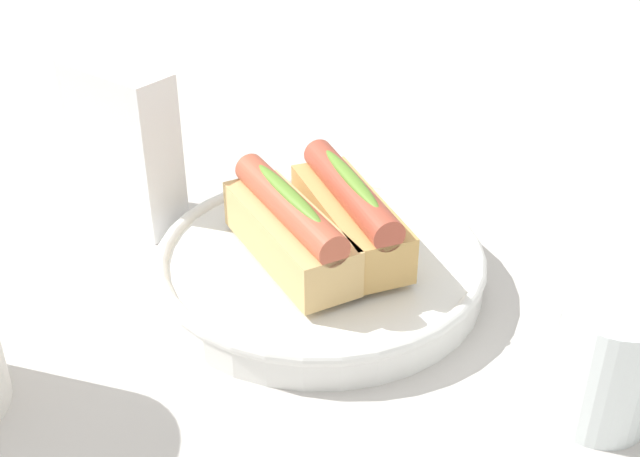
% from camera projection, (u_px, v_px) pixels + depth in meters
% --- Properties ---
extents(ground_plane, '(2.40, 2.40, 0.00)m').
position_uv_depth(ground_plane, '(298.00, 280.00, 0.70)').
color(ground_plane, beige).
extents(serving_bowl, '(0.27, 0.27, 0.03)m').
position_uv_depth(serving_bowl, '(320.00, 265.00, 0.69)').
color(serving_bowl, white).
rests_on(serving_bowl, ground_plane).
extents(hotdog_front, '(0.16, 0.10, 0.06)m').
position_uv_depth(hotdog_front, '(350.00, 213.00, 0.67)').
color(hotdog_front, tan).
rests_on(hotdog_front, serving_bowl).
extents(hotdog_back, '(0.16, 0.08, 0.06)m').
position_uv_depth(hotdog_back, '(289.00, 228.00, 0.65)').
color(hotdog_back, '#DBB270').
rests_on(hotdog_back, serving_bowl).
extents(water_glass, '(0.07, 0.07, 0.09)m').
position_uv_depth(water_glass, '(606.00, 366.00, 0.54)').
color(water_glass, white).
rests_on(water_glass, ground_plane).
extents(napkin_box, '(0.12, 0.07, 0.15)m').
position_uv_depth(napkin_box, '(124.00, 146.00, 0.75)').
color(napkin_box, white).
rests_on(napkin_box, ground_plane).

